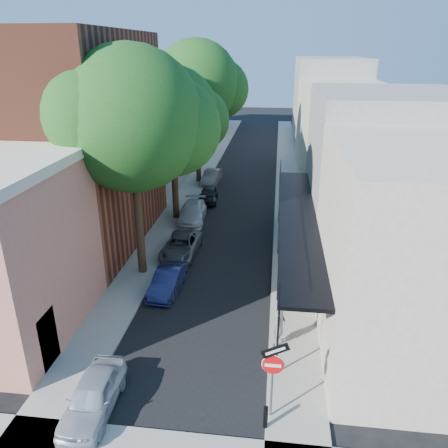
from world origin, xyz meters
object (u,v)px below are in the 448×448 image
(oak_mid, at_px, (179,115))
(pedestrian, at_px, (280,325))
(bollard, at_px, (266,417))
(oak_near, at_px, (142,122))
(parked_car_f, at_px, (212,177))
(sign_post, at_px, (273,368))
(oak_far, at_px, (203,85))
(parked_car_d, at_px, (192,212))
(parked_car_e, at_px, (209,195))
(parked_car_b, at_px, (168,281))
(parked_car_c, at_px, (181,246))
(parked_car_a, at_px, (93,396))

(oak_mid, distance_m, pedestrian, 16.29)
(oak_mid, bearing_deg, bollard, -70.10)
(oak_near, relative_size, parked_car_f, 3.10)
(parked_car_f, bearing_deg, pedestrian, -71.25)
(sign_post, xyz_separation_m, oak_far, (-6.51, 26.30, 6.22))
(parked_car_d, bearing_deg, parked_car_f, 86.09)
(oak_far, xyz_separation_m, parked_car_f, (0.75, -0.58, -7.65))
(pedestrian, bearing_deg, bollard, -171.56)
(sign_post, height_order, parked_car_e, sign_post)
(parked_car_e, xyz_separation_m, pedestrian, (5.51, -17.07, 0.44))
(parked_car_b, distance_m, parked_car_d, 9.37)
(sign_post, xyz_separation_m, parked_car_c, (-5.39, 11.42, -1.48))
(oak_near, bearing_deg, oak_mid, 90.37)
(oak_mid, xyz_separation_m, parked_car_b, (1.39, -9.85, -6.49))
(parked_car_a, relative_size, parked_car_e, 1.05)
(bollard, relative_size, parked_car_d, 0.19)
(parked_car_a, xyz_separation_m, parked_car_c, (0.37, 11.78, -0.04))
(parked_car_f, bearing_deg, parked_car_b, -84.73)
(oak_near, bearing_deg, oak_far, 89.96)
(sign_post, xyz_separation_m, parked_car_d, (-5.76, 16.76, -1.43))
(bollard, relative_size, parked_car_a, 0.23)
(oak_far, relative_size, parked_car_d, 2.84)
(pedestrian, bearing_deg, parked_car_c, 50.11)
(sign_post, height_order, parked_car_d, sign_post)
(bollard, xyz_separation_m, parked_car_d, (-5.60, 17.23, 0.09))
(bollard, distance_m, pedestrian, 4.27)
(parked_car_b, relative_size, parked_car_c, 0.84)
(oak_far, xyz_separation_m, pedestrian, (6.75, -22.54, -7.24))
(oak_far, distance_m, parked_car_e, 9.52)
(oak_mid, height_order, parked_car_f, oak_mid)
(sign_post, height_order, oak_mid, oak_mid)
(oak_mid, xyz_separation_m, parked_car_c, (1.19, -5.83, -6.50))
(parked_car_b, bearing_deg, oak_near, 128.52)
(parked_car_b, bearing_deg, oak_far, 97.06)
(bollard, distance_m, oak_far, 28.58)
(oak_far, bearing_deg, oak_mid, -90.41)
(parked_car_d, xyz_separation_m, parked_car_f, (0.00, 8.96, -0.00))
(parked_car_b, bearing_deg, parked_car_d, 96.56)
(oak_near, relative_size, parked_car_d, 2.72)
(bollard, xyz_separation_m, pedestrian, (0.40, 4.23, 0.49))
(pedestrian, bearing_deg, parked_car_e, 31.74)
(sign_post, height_order, oak_near, oak_near)
(bollard, bearing_deg, oak_mid, 109.90)
(oak_near, distance_m, oak_far, 17.01)
(oak_far, distance_m, parked_car_f, 7.71)
(parked_car_b, relative_size, parked_car_d, 0.81)
(parked_car_a, relative_size, parked_car_c, 0.87)
(parked_car_e, bearing_deg, pedestrian, -76.20)
(parked_car_e, relative_size, parked_car_f, 0.91)
(parked_car_d, bearing_deg, parked_car_b, -90.38)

